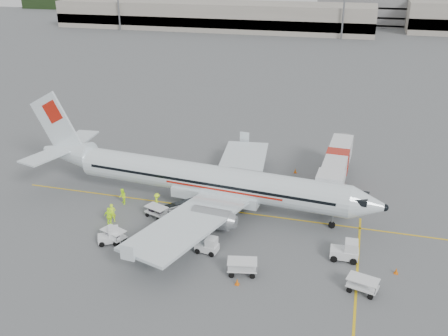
{
  "coord_description": "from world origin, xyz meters",
  "views": [
    {
      "loc": [
        12.74,
        -43.29,
        23.92
      ],
      "look_at": [
        0.0,
        2.0,
        3.8
      ],
      "focal_mm": 40.0,
      "sensor_mm": 36.0,
      "label": 1
    }
  ],
  "objects_px": {
    "jet_bridge": "(337,169)",
    "belt_loader": "(183,203)",
    "tug_fore": "(344,250)",
    "tug_mid": "(207,245)",
    "tug_aft": "(109,236)",
    "aircraft": "(209,160)"
  },
  "relations": [
    {
      "from": "tug_mid",
      "to": "tug_aft",
      "type": "height_order",
      "value": "tug_aft"
    },
    {
      "from": "jet_bridge",
      "to": "belt_loader",
      "type": "distance_m",
      "value": 17.87
    },
    {
      "from": "aircraft",
      "to": "tug_fore",
      "type": "height_order",
      "value": "aircraft"
    },
    {
      "from": "tug_fore",
      "to": "tug_aft",
      "type": "height_order",
      "value": "tug_fore"
    },
    {
      "from": "jet_bridge",
      "to": "tug_fore",
      "type": "relative_size",
      "value": 6.88
    },
    {
      "from": "tug_fore",
      "to": "tug_mid",
      "type": "height_order",
      "value": "tug_fore"
    },
    {
      "from": "jet_bridge",
      "to": "tug_fore",
      "type": "distance_m",
      "value": 14.79
    },
    {
      "from": "tug_mid",
      "to": "tug_aft",
      "type": "xyz_separation_m",
      "value": [
        -8.94,
        -0.93,
        0.0
      ]
    },
    {
      "from": "aircraft",
      "to": "tug_aft",
      "type": "xyz_separation_m",
      "value": [
        -6.58,
        -9.25,
        -4.37
      ]
    },
    {
      "from": "jet_bridge",
      "to": "tug_aft",
      "type": "bearing_deg",
      "value": -134.15
    },
    {
      "from": "tug_aft",
      "to": "tug_mid",
      "type": "bearing_deg",
      "value": -22.69
    },
    {
      "from": "tug_fore",
      "to": "belt_loader",
      "type": "bearing_deg",
      "value": 165.13
    },
    {
      "from": "belt_loader",
      "to": "tug_mid",
      "type": "distance_m",
      "value": 7.32
    },
    {
      "from": "jet_bridge",
      "to": "belt_loader",
      "type": "relative_size",
      "value": 3.45
    },
    {
      "from": "belt_loader",
      "to": "jet_bridge",
      "type": "bearing_deg",
      "value": 28.46
    },
    {
      "from": "aircraft",
      "to": "tug_mid",
      "type": "relative_size",
      "value": 19.15
    },
    {
      "from": "tug_fore",
      "to": "tug_aft",
      "type": "xyz_separation_m",
      "value": [
        -20.51,
        -3.06,
        -0.15
      ]
    },
    {
      "from": "aircraft",
      "to": "belt_loader",
      "type": "relative_size",
      "value": 7.93
    },
    {
      "from": "aircraft",
      "to": "tug_fore",
      "type": "xyz_separation_m",
      "value": [
        13.93,
        -6.19,
        -4.22
      ]
    },
    {
      "from": "tug_fore",
      "to": "tug_mid",
      "type": "relative_size",
      "value": 1.21
    },
    {
      "from": "belt_loader",
      "to": "tug_mid",
      "type": "height_order",
      "value": "belt_loader"
    },
    {
      "from": "jet_bridge",
      "to": "tug_aft",
      "type": "xyz_separation_m",
      "value": [
        -18.73,
        -17.69,
        -1.37
      ]
    }
  ]
}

